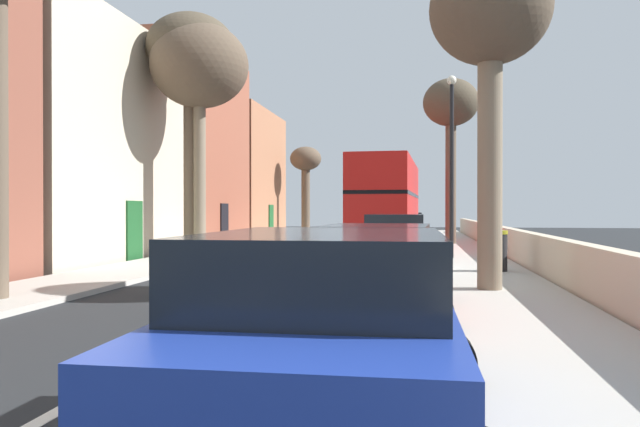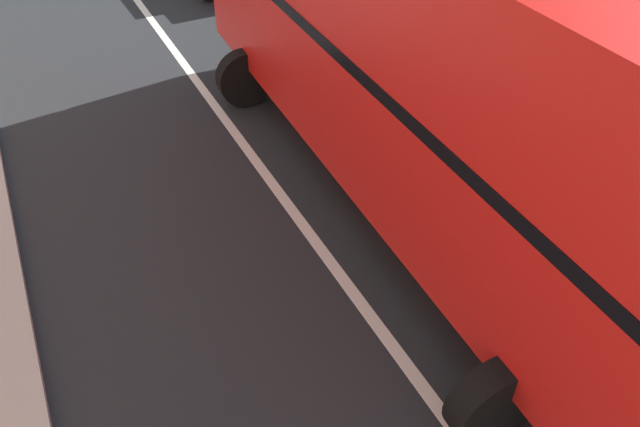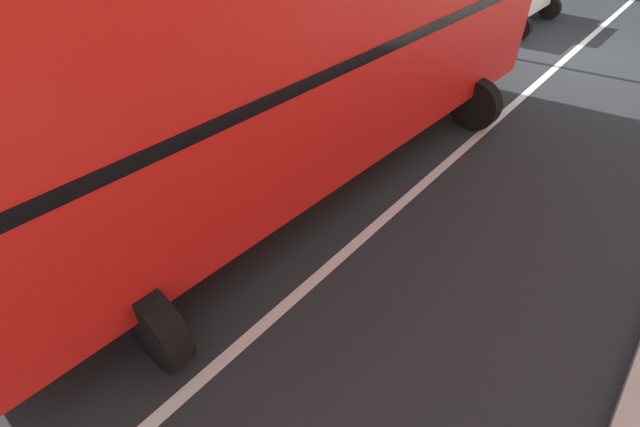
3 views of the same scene
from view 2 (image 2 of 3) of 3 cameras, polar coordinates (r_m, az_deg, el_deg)
The scene contains 1 object.
double_decker_bus at distance 8.13m, azimuth 9.77°, elevation 14.82°, with size 3.84×10.76×4.06m.
Camera 2 is at (-2.76, 3.31, 5.65)m, focal length 35.17 mm.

